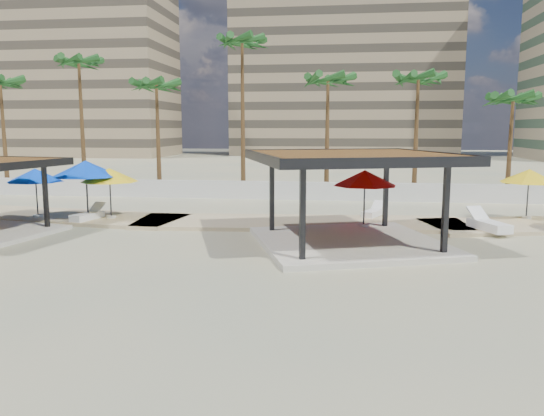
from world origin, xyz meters
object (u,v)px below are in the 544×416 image
(lounger_b, at_px, (373,212))
(umbrella_c, at_px, (365,178))
(pavilion_central, at_px, (350,190))
(umbrella_a, at_px, (35,175))
(lounger_c, at_px, (488,225))
(lounger_a, at_px, (88,216))

(lounger_b, bearing_deg, umbrella_c, -166.06)
(lounger_b, bearing_deg, pavilion_central, -166.79)
(umbrella_c, bearing_deg, umbrella_a, 177.58)
(umbrella_a, height_order, lounger_b, umbrella_a)
(umbrella_a, distance_m, umbrella_c, 16.54)
(umbrella_c, bearing_deg, pavilion_central, -102.30)
(umbrella_a, bearing_deg, lounger_c, -1.68)
(pavilion_central, distance_m, umbrella_a, 16.30)
(lounger_a, distance_m, lounger_c, 19.11)
(lounger_c, bearing_deg, umbrella_c, 69.62)
(umbrella_c, relative_size, lounger_a, 1.71)
(umbrella_c, distance_m, lounger_b, 3.90)
(lounger_a, bearing_deg, lounger_c, -77.05)
(lounger_b, xyz_separation_m, lounger_c, (4.91, -3.18, 0.05))
(umbrella_a, bearing_deg, pavilion_central, -13.73)
(lounger_a, relative_size, lounger_c, 0.83)
(umbrella_c, xyz_separation_m, lounger_c, (5.53, 0.05, -2.04))
(umbrella_c, height_order, lounger_c, umbrella_c)
(pavilion_central, height_order, umbrella_c, pavilion_central)
(umbrella_a, relative_size, lounger_c, 1.36)
(umbrella_a, relative_size, lounger_b, 1.77)
(pavilion_central, relative_size, umbrella_a, 2.71)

